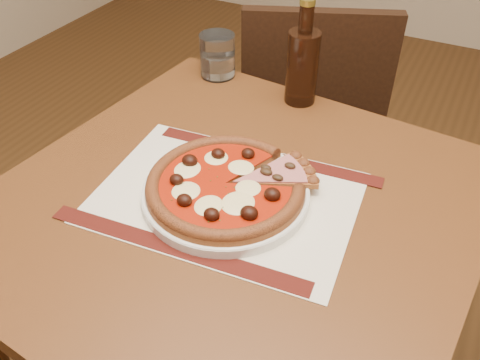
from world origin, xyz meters
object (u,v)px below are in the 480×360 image
object	(u,v)px
chair_far	(310,115)
plate	(226,193)
water_glass	(217,55)
table	(235,240)
pizza	(225,184)
bottle	(302,64)

from	to	relation	value
chair_far	plate	bearing A→B (deg)	75.26
plate	water_glass	world-z (taller)	water_glass
table	plate	size ratio (longest dim) A/B	3.02
pizza	bottle	bearing A→B (deg)	91.43
water_glass	bottle	bearing A→B (deg)	-5.66
chair_far	bottle	world-z (taller)	bottle
chair_far	plate	xyz separation A→B (m)	(0.09, -0.71, 0.27)
table	bottle	bearing A→B (deg)	94.07
pizza	bottle	xyz separation A→B (m)	(-0.01, 0.37, 0.06)
table	bottle	distance (m)	0.41
pizza	water_glass	distance (m)	0.45
plate	bottle	size ratio (longest dim) A/B	1.26
table	plate	bearing A→B (deg)	-171.39
chair_far	water_glass	bearing A→B (deg)	44.66
chair_far	pizza	world-z (taller)	chair_far
table	bottle	size ratio (longest dim) A/B	3.81
chair_far	plate	distance (m)	0.77
water_glass	table	bearing A→B (deg)	-57.37
table	pizza	size ratio (longest dim) A/B	3.20
bottle	water_glass	bearing A→B (deg)	174.34
pizza	chair_far	bearing A→B (deg)	97.40
pizza	bottle	size ratio (longest dim) A/B	1.19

